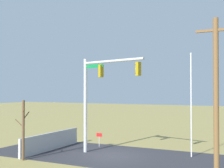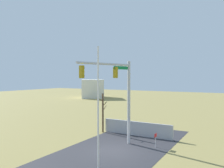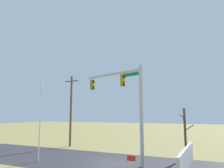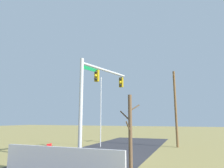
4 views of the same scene
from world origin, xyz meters
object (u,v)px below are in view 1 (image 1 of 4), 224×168
object	(u,v)px
utility_pole	(216,103)
bare_tree	(23,129)
signal_mast	(98,88)
flagpole	(191,105)
open_sign	(99,137)

from	to	relation	value
utility_pole	bare_tree	bearing A→B (deg)	-6.75
signal_mast	bare_tree	bearing A→B (deg)	46.01
signal_mast	utility_pole	xyz separation A→B (m)	(-9.62, 5.65, -0.74)
flagpole	utility_pole	xyz separation A→B (m)	(-2.83, 8.01, 0.49)
flagpole	bare_tree	xyz separation A→B (m)	(10.70, 6.41, -1.73)
signal_mast	flagpole	xyz separation A→B (m)	(-6.79, -2.35, -1.23)
signal_mast	bare_tree	size ratio (longest dim) A/B	1.76
flagpole	signal_mast	bearing A→B (deg)	19.13
utility_pole	bare_tree	world-z (taller)	utility_pole
open_sign	utility_pole	bearing A→B (deg)	142.24
signal_mast	bare_tree	xyz separation A→B (m)	(3.91, 4.05, -2.96)
utility_pole	open_sign	bearing A→B (deg)	-37.76
signal_mast	flagpole	world-z (taller)	flagpole
signal_mast	bare_tree	distance (m)	6.36
signal_mast	utility_pole	size ratio (longest dim) A/B	0.89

